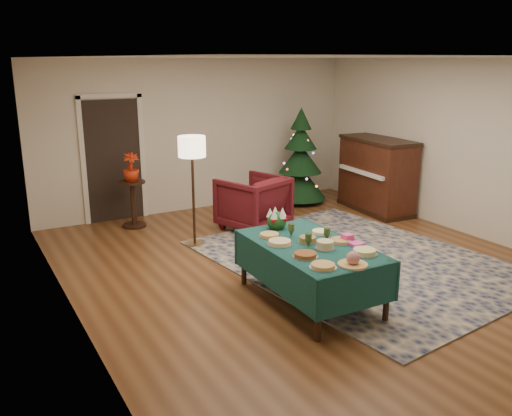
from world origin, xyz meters
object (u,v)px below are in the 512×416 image
armchair (253,200)px  potted_plant (131,173)px  floor_lamp (192,153)px  christmas_tree (300,161)px  side_table (133,205)px  piano (377,176)px  buffet_table (310,256)px  gift_box (347,238)px

armchair → potted_plant: (-1.65, 1.07, 0.42)m
floor_lamp → christmas_tree: size_ratio=0.90×
side_table → christmas_tree: bearing=-0.7°
armchair → potted_plant: bearing=-51.9°
floor_lamp → piano: 3.70m
armchair → potted_plant: size_ratio=2.09×
buffet_table → potted_plant: bearing=102.8°
armchair → side_table: bearing=-51.9°
floor_lamp → piano: size_ratio=1.03×
gift_box → potted_plant: size_ratio=0.24×
side_table → piano: (4.13, -1.21, 0.27)m
side_table → piano: 4.31m
christmas_tree → buffet_table: bearing=-122.7°
armchair → floor_lamp: (-1.15, -0.27, 0.90)m
gift_box → potted_plant: bearing=107.9°
buffet_table → floor_lamp: 2.61m
armchair → piano: piano is taller
floor_lamp → christmas_tree: (2.76, 1.30, -0.56)m
buffet_table → christmas_tree: bearing=57.3°
buffet_table → armchair: bearing=73.7°
side_table → potted_plant: (0.00, 0.00, 0.52)m
gift_box → floor_lamp: (-0.77, 2.58, 0.65)m
potted_plant → buffet_table: bearing=-77.2°
buffet_table → piano: 4.16m
floor_lamp → potted_plant: 1.51m
buffet_table → armchair: (0.79, 2.71, -0.07)m
armchair → side_table: size_ratio=1.25×
potted_plant → christmas_tree: (3.26, -0.04, -0.08)m
side_table → christmas_tree: size_ratio=0.42×
side_table → potted_plant: 0.52m
buffet_table → gift_box: bearing=-17.6°
potted_plant → christmas_tree: christmas_tree is taller
floor_lamp → christmas_tree: bearing=25.2°
buffet_table → floor_lamp: (-0.36, 2.45, 0.83)m
floor_lamp → side_table: size_ratio=2.11×
gift_box → side_table: bearing=107.9°
gift_box → christmas_tree: bearing=62.7°
armchair → christmas_tree: 1.94m
buffet_table → potted_plant: potted_plant is taller
gift_box → christmas_tree: size_ratio=0.06×
potted_plant → piano: (4.13, -1.21, -0.25)m
floor_lamp → side_table: floor_lamp is taller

